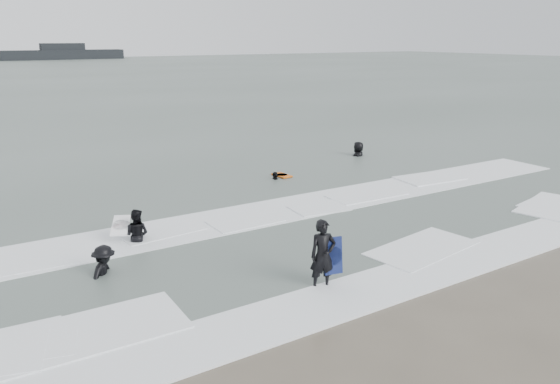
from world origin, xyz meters
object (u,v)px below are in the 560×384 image
surfer_right_far (358,157)px  vessel_horizon (63,54)px  surfer_breaker (105,276)px  surfer_right_near (275,180)px  surfer_wading (137,243)px  surfer_centre (322,288)px

surfer_right_far → vessel_horizon: bearing=-143.8°
surfer_breaker → surfer_right_near: size_ratio=1.11×
surfer_breaker → surfer_wading: bearing=3.8°
surfer_right_far → surfer_centre: bearing=-1.9°
surfer_wading → surfer_centre: bearing=162.2°
surfer_right_far → surfer_right_near: bearing=-32.2°
surfer_wading → surfer_right_far: surfer_right_far is taller
surfer_centre → surfer_breaker: bearing=156.5°
surfer_wading → vessel_horizon: bearing=-56.1°
surfer_breaker → vessel_horizon: (26.79, 146.16, 1.57)m
surfer_centre → surfer_right_near: size_ratio=1.20×
surfer_right_near → vessel_horizon: 141.07m
surfer_breaker → surfer_right_far: 17.42m
surfer_right_near → surfer_right_far: bearing=155.1°
surfer_breaker → surfer_centre: bearing=-87.5°
surfer_wading → surfer_right_far: (13.92, 6.18, 0.00)m
surfer_centre → vessel_horizon: size_ratio=0.06×
surfer_right_far → vessel_horizon: (11.38, 138.03, 1.57)m
surfer_breaker → surfer_right_near: surfer_breaker is taller
surfer_breaker → surfer_right_far: bearing=-20.8°
surfer_right_far → surfer_breaker: bearing=-21.3°
surfer_breaker → surfer_right_near: 11.01m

